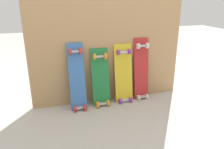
# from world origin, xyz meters

# --- Properties ---
(ground_plane) EXTENTS (12.00, 12.00, 0.00)m
(ground_plane) POSITION_xyz_m (0.00, 0.00, 0.00)
(ground_plane) COLOR #B2AAA0
(plywood_wall_panel) EXTENTS (1.78, 0.04, 1.48)m
(plywood_wall_panel) POSITION_xyz_m (0.00, 0.07, 0.74)
(plywood_wall_panel) COLOR tan
(plywood_wall_panel) RESTS_ON ground
(skateboard_blue) EXTENTS (0.18, 0.23, 0.79)m
(skateboard_blue) POSITION_xyz_m (-0.39, -0.05, 0.33)
(skateboard_blue) COLOR #386BAD
(skateboard_blue) RESTS_ON ground
(skateboard_green) EXTENTS (0.20, 0.21, 0.71)m
(skateboard_green) POSITION_xyz_m (-0.12, -0.04, 0.30)
(skateboard_green) COLOR #1E7238
(skateboard_green) RESTS_ON ground
(skateboard_yellow) EXTENTS (0.21, 0.18, 0.75)m
(skateboard_yellow) POSITION_xyz_m (0.16, -0.02, 0.31)
(skateboard_yellow) COLOR gold
(skateboard_yellow) RESTS_ON ground
(skateboard_red) EXTENTS (0.18, 0.16, 0.80)m
(skateboard_red) POSITION_xyz_m (0.39, -0.01, 0.34)
(skateboard_red) COLOR #B22626
(skateboard_red) RESTS_ON ground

